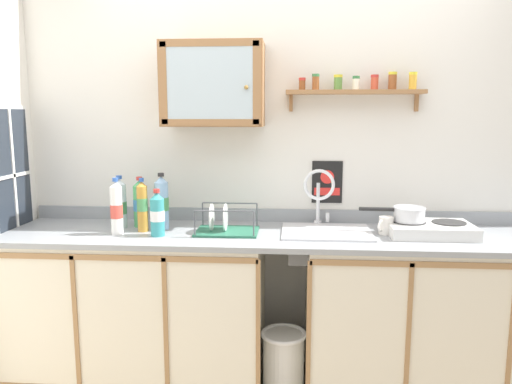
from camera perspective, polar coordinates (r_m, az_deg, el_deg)
The scene contains 21 objects.
back_wall at distance 3.07m, azimuth 4.01°, elevation 3.83°, with size 3.89×0.07×2.65m.
lower_cabinet_run at distance 3.09m, azimuth -13.41°, elevation -13.09°, with size 1.49×0.63×0.91m.
lower_cabinet_run_right at distance 3.08m, azimuth 20.60°, elevation -13.53°, with size 1.54×0.63×0.91m.
countertop at distance 2.80m, azimuth 3.89°, elevation -5.08°, with size 3.25×0.65×0.03m, color gray.
backsplash at distance 3.09m, azimuth 3.94°, elevation -2.72°, with size 3.25×0.02×0.08m, color gray.
sink at distance 2.85m, azimuth 8.02°, elevation -5.01°, with size 0.50×0.44×0.49m.
hot_plate_stove at distance 2.91m, azimuth 19.49°, elevation -4.07°, with size 0.46×0.32×0.07m.
saucepan at distance 2.89m, azimuth 17.22°, elevation -2.40°, with size 0.37×0.18×0.08m.
bottle_juice_amber_0 at distance 2.88m, azimuth -13.04°, elevation -1.59°, with size 0.06×0.06×0.31m.
bottle_detergent_teal_1 at distance 2.76m, azimuth -11.37°, elevation -2.57°, with size 0.08×0.08×0.26m.
bottle_water_clear_2 at distance 3.01m, azimuth -15.48°, elevation -1.37°, with size 0.08×0.08×0.31m.
bottle_soda_green_3 at distance 3.01m, azimuth -13.29°, elevation -1.32°, with size 0.08×0.08×0.30m.
bottle_opaque_white_4 at distance 2.85m, azimuth -15.88°, elevation -1.86°, with size 0.07×0.07×0.32m.
bottle_water_blue_5 at distance 2.91m, azimuth -10.88°, elevation -1.25°, with size 0.08×0.08×0.33m.
dish_rack at distance 2.81m, azimuth -3.61°, elevation -4.07°, with size 0.35×0.26×0.17m.
mug at distance 2.85m, azimuth 14.81°, elevation -3.77°, with size 0.10×0.10×0.10m.
wall_cabinet at distance 2.94m, azimuth -4.98°, elevation 12.31°, with size 0.59×0.29×0.48m.
spice_shelf at distance 2.99m, azimuth 11.59°, elevation 11.58°, with size 0.80×0.14×0.23m.
warning_sign at distance 3.06m, azimuth 8.24°, elevation 1.11°, with size 0.19×0.01×0.26m.
window at distance 3.15m, azimuth -27.39°, elevation 1.48°, with size 0.03×0.60×0.82m.
trash_bin at distance 2.96m, azimuth 3.21°, elevation -19.32°, with size 0.26×0.26×0.40m.
Camera 1 is at (0.01, -2.47, 1.62)m, focal length 34.50 mm.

